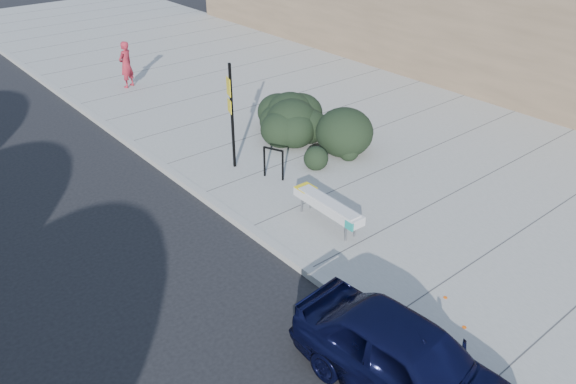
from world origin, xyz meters
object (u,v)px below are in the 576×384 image
at_px(sedan_navy, 409,362).
at_px(pedestrian, 126,64).
at_px(sign_post, 231,111).
at_px(bike_rack, 273,160).
at_px(bench, 328,206).

height_order(sedan_navy, pedestrian, pedestrian).
bearing_deg(sedan_navy, sign_post, 68.73).
distance_m(bike_rack, sedan_navy, 7.19).
distance_m(sign_post, pedestrian, 7.92).
relative_size(bench, sedan_navy, 0.51).
height_order(bench, bike_rack, bike_rack).
relative_size(bike_rack, pedestrian, 0.51).
distance_m(bench, pedestrian, 11.58).
xyz_separation_m(sign_post, pedestrian, (0.72, 7.85, -0.77)).
height_order(sign_post, sedan_navy, sign_post).
bearing_deg(sign_post, pedestrian, 103.70).
bearing_deg(sign_post, sedan_navy, -86.99).
bearing_deg(sign_post, bike_rack, -51.94).
height_order(bike_rack, pedestrian, pedestrian).
bearing_deg(sedan_navy, bike_rack, 62.88).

